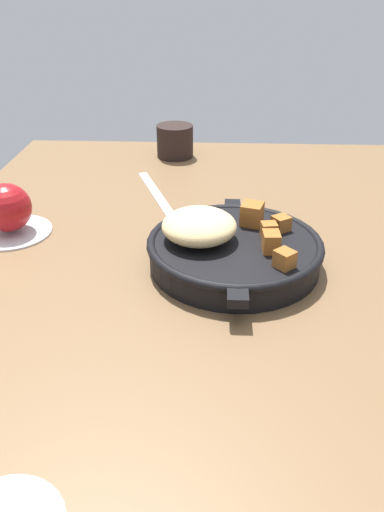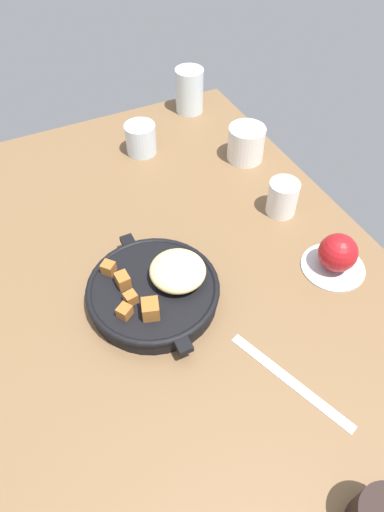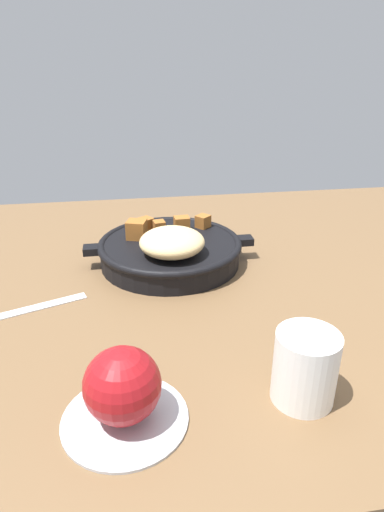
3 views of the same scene
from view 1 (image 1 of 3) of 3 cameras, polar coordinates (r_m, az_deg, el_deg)
name	(u,v)px [view 1 (image 1 of 3)]	position (r cm, az deg, el deg)	size (l,w,h in cm)	color
ground_plane	(198,284)	(66.63, 0.68, -3.21)	(117.31, 81.81, 2.40)	brown
cast_iron_skillet	(231,247)	(67.45, 4.41, 1.05)	(27.76, 23.44, 7.68)	black
saucer_plate	(12,231)	(81.54, -19.71, 2.66)	(12.09, 12.09, 0.60)	#B7BABF
red_apple	(7,208)	(79.96, -20.18, 5.15)	(7.23, 7.23, 7.23)	maroon
butter_knife	(157,194)	(90.60, -3.99, 7.01)	(22.62, 1.60, 0.36)	silver
coffee_mug_dark	(175,141)	(109.42, -1.94, 12.84)	(7.67, 7.67, 6.69)	black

